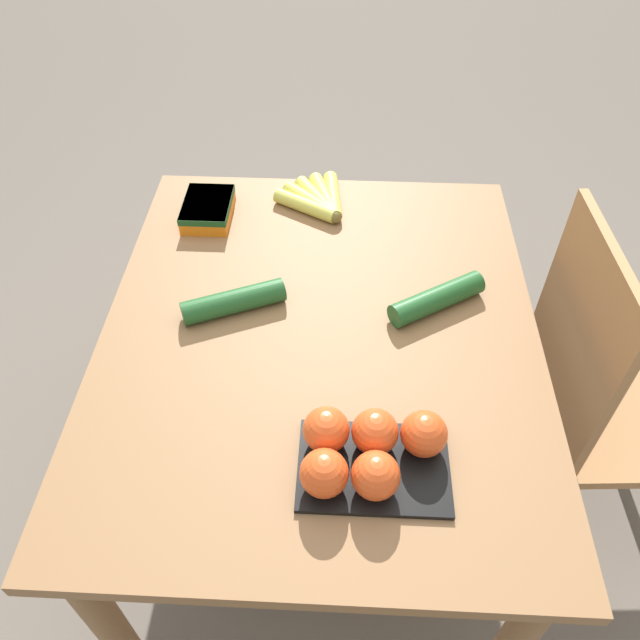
{
  "coord_description": "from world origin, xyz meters",
  "views": [
    {
      "loc": [
        0.85,
        0.04,
        1.67
      ],
      "look_at": [
        0.0,
        0.0,
        0.76
      ],
      "focal_mm": 35.0,
      "sensor_mm": 36.0,
      "label": 1
    }
  ],
  "objects_px": {
    "tomato_pack": "(366,451)",
    "carrot_bag": "(208,208)",
    "banana_bunch": "(319,200)",
    "chair": "(603,397)",
    "cucumber_far": "(437,299)",
    "cucumber_near": "(234,301)"
  },
  "relations": [
    {
      "from": "carrot_bag",
      "to": "cucumber_near",
      "type": "relative_size",
      "value": 0.7
    },
    {
      "from": "banana_bunch",
      "to": "carrot_bag",
      "type": "relative_size",
      "value": 1.22
    },
    {
      "from": "carrot_bag",
      "to": "cucumber_far",
      "type": "bearing_deg",
      "value": 61.75
    },
    {
      "from": "banana_bunch",
      "to": "tomato_pack",
      "type": "height_order",
      "value": "tomato_pack"
    },
    {
      "from": "cucumber_near",
      "to": "cucumber_far",
      "type": "relative_size",
      "value": 1.04
    },
    {
      "from": "chair",
      "to": "tomato_pack",
      "type": "relative_size",
      "value": 3.68
    },
    {
      "from": "cucumber_far",
      "to": "chair",
      "type": "bearing_deg",
      "value": 85.26
    },
    {
      "from": "chair",
      "to": "cucumber_near",
      "type": "height_order",
      "value": "chair"
    },
    {
      "from": "chair",
      "to": "tomato_pack",
      "type": "xyz_separation_m",
      "value": [
        0.35,
        -0.57,
        0.29
      ]
    },
    {
      "from": "banana_bunch",
      "to": "tomato_pack",
      "type": "distance_m",
      "value": 0.73
    },
    {
      "from": "tomato_pack",
      "to": "carrot_bag",
      "type": "height_order",
      "value": "tomato_pack"
    },
    {
      "from": "chair",
      "to": "banana_bunch",
      "type": "distance_m",
      "value": 0.82
    },
    {
      "from": "banana_bunch",
      "to": "cucumber_far",
      "type": "relative_size",
      "value": 0.89
    },
    {
      "from": "chair",
      "to": "cucumber_far",
      "type": "height_order",
      "value": "chair"
    },
    {
      "from": "banana_bunch",
      "to": "carrot_bag",
      "type": "xyz_separation_m",
      "value": [
        0.06,
        -0.27,
        0.01
      ]
    },
    {
      "from": "banana_bunch",
      "to": "chair",
      "type": "bearing_deg",
      "value": 61.08
    },
    {
      "from": "banana_bunch",
      "to": "tomato_pack",
      "type": "xyz_separation_m",
      "value": [
        0.72,
        0.11,
        0.02
      ]
    },
    {
      "from": "carrot_bag",
      "to": "cucumber_far",
      "type": "xyz_separation_m",
      "value": [
        0.28,
        0.53,
        -0.0
      ]
    },
    {
      "from": "carrot_bag",
      "to": "banana_bunch",
      "type": "bearing_deg",
      "value": 102.18
    },
    {
      "from": "chair",
      "to": "cucumber_far",
      "type": "xyz_separation_m",
      "value": [
        -0.03,
        -0.42,
        0.27
      ]
    },
    {
      "from": "chair",
      "to": "cucumber_near",
      "type": "xyz_separation_m",
      "value": [
        -0.01,
        -0.84,
        0.27
      ]
    },
    {
      "from": "tomato_pack",
      "to": "carrot_bag",
      "type": "bearing_deg",
      "value": -150.3
    }
  ]
}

